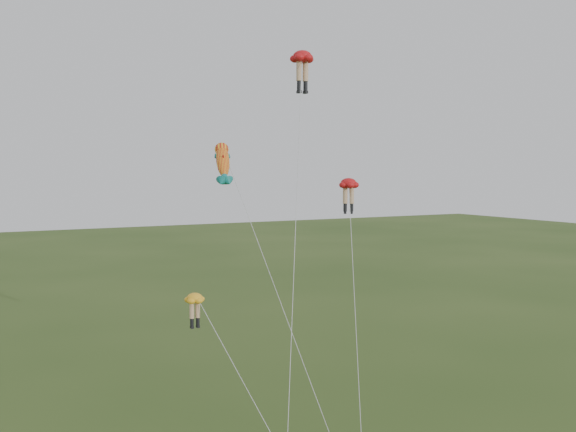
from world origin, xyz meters
name	(u,v)px	position (x,y,z in m)	size (l,w,h in m)	color
legs_kite_red_high	(302,65)	(2.80, 7.08, 21.88)	(6.91, 10.00, 22.79)	red
legs_kite_red_mid	(349,191)	(5.72, 6.25, 14.17)	(5.61, 9.46, 14.97)	red
legs_kite_yellow	(199,309)	(-6.07, 1.48, 8.76)	(4.16, 6.21, 9.50)	yellow
fish_kite	(223,162)	(-1.87, 8.41, 15.96)	(2.68, 13.02, 17.41)	yellow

